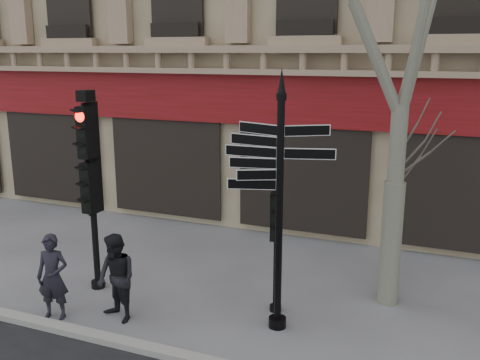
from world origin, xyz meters
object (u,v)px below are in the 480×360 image
(traffic_signal_main, at_px, (90,167))
(pedestrian_b, at_px, (116,278))
(pedestrian_a, at_px, (53,277))
(fingerpost, at_px, (280,160))
(traffic_signal_secondary, at_px, (277,229))

(traffic_signal_main, height_order, pedestrian_b, traffic_signal_main)
(traffic_signal_main, relative_size, pedestrian_a, 2.54)
(traffic_signal_main, xyz_separation_m, pedestrian_a, (0.07, -1.36, -1.77))
(pedestrian_a, bearing_deg, pedestrian_b, 1.15)
(fingerpost, xyz_separation_m, traffic_signal_secondary, (-0.22, 0.57, -1.42))
(traffic_signal_secondary, distance_m, pedestrian_a, 4.17)
(pedestrian_a, bearing_deg, fingerpost, 0.79)
(traffic_signal_secondary, bearing_deg, traffic_signal_main, 172.25)
(traffic_signal_main, bearing_deg, pedestrian_b, -39.55)
(traffic_signal_main, bearing_deg, traffic_signal_secondary, 6.75)
(fingerpost, bearing_deg, pedestrian_b, -169.21)
(fingerpost, xyz_separation_m, traffic_signal_main, (-3.98, 0.16, -0.48))
(traffic_signal_secondary, relative_size, pedestrian_b, 1.43)
(traffic_signal_main, height_order, traffic_signal_secondary, traffic_signal_main)
(pedestrian_a, height_order, pedestrian_b, pedestrian_b)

